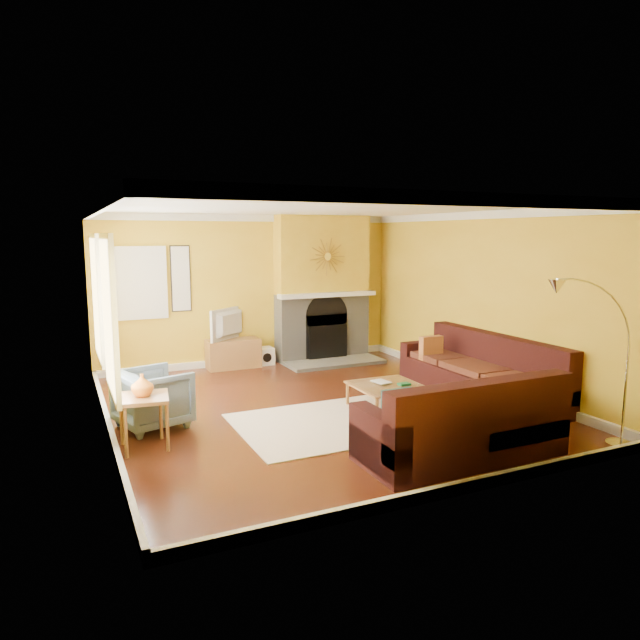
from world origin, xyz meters
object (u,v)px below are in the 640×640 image
sectional_sofa (428,381)px  coffee_table (387,397)px  arc_lamp (594,369)px  media_console (233,354)px  side_table (144,422)px  armchair (153,398)px

sectional_sofa → coffee_table: sectional_sofa is taller
sectional_sofa → arc_lamp: arc_lamp is taller
sectional_sofa → media_console: sectional_sofa is taller
sectional_sofa → media_console: size_ratio=3.81×
coffee_table → side_table: (-3.18, -0.08, 0.12)m
media_console → armchair: (-1.78, -2.65, 0.11)m
sectional_sofa → side_table: size_ratio=5.99×
sectional_sofa → side_table: 3.55m
sectional_sofa → coffee_table: 0.61m
armchair → side_table: size_ratio=1.34×
coffee_table → media_console: (-1.19, 3.26, 0.08)m
media_console → arc_lamp: bearing=-67.5°
sectional_sofa → arc_lamp: (0.76, -1.88, 0.50)m
sectional_sofa → media_console: bearing=112.8°
armchair → side_table: bearing=147.6°
sectional_sofa → armchair: bearing=162.9°
media_console → coffee_table: bearing=-69.9°
media_console → sectional_sofa: bearing=-67.2°
coffee_table → side_table: 3.18m
armchair → side_table: (-0.20, -0.69, -0.07)m
sectional_sofa → media_console: (-1.55, 3.68, -0.19)m
coffee_table → arc_lamp: bearing=-64.1°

